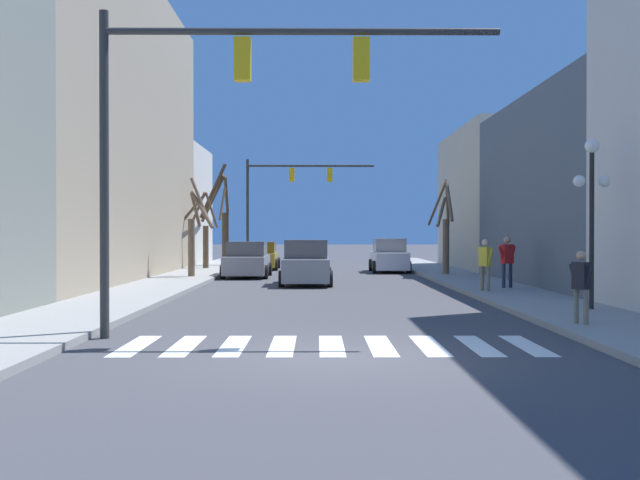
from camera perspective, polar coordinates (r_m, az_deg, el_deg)
ground_plane at (r=12.59m, az=1.01°, el=-8.94°), size 240.00×240.00×0.00m
building_row_left at (r=30.64m, az=-19.97°, el=8.02°), size 6.00×45.68×13.90m
building_row_right at (r=27.27m, az=23.11°, el=6.11°), size 6.00×41.21×11.69m
crosswalk_stripes at (r=13.88m, az=0.89°, el=-8.04°), size 7.65×2.60×0.01m
traffic_signal_near at (r=15.04m, az=-7.53°, el=10.66°), size 7.85×0.28×6.43m
traffic_signal_far at (r=45.59m, az=-2.71°, el=3.98°), size 7.78×0.28×6.55m
street_lamp_right_corner at (r=20.11m, az=20.00°, el=3.71°), size 0.95×0.36×4.30m
car_parked_right_far at (r=35.07m, az=-5.58°, el=-1.57°), size 2.14×4.51×1.67m
car_parked_left_far at (r=42.45m, az=-4.62°, el=-1.26°), size 2.19×4.30×1.56m
car_at_intersection at (r=29.84m, az=-1.06°, el=-1.84°), size 2.06×4.32×1.80m
car_parked_left_mid at (r=39.63m, az=5.30°, el=-1.26°), size 1.95×4.26×1.78m
pedestrian_on_left_sidewalk at (r=26.99m, az=14.07°, el=-1.30°), size 0.73×0.43×1.80m
pedestrian_crossing_street at (r=25.42m, az=12.47°, el=-1.50°), size 0.44×0.69×1.72m
pedestrian_waiting_at_curb at (r=16.75m, az=19.28°, el=-2.94°), size 0.36×0.63×1.55m
street_tree_right_near at (r=45.44m, az=-7.53°, el=1.56°), size 1.96×2.96×6.10m
street_tree_right_mid at (r=33.57m, az=-9.55°, el=0.56°), size 1.28×1.62×4.38m
street_tree_right_far at (r=35.46m, az=9.53°, el=0.81°), size 1.08×2.92×4.43m
street_tree_left_mid at (r=41.47m, az=-8.91°, el=0.56°), size 2.20×1.48×4.19m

